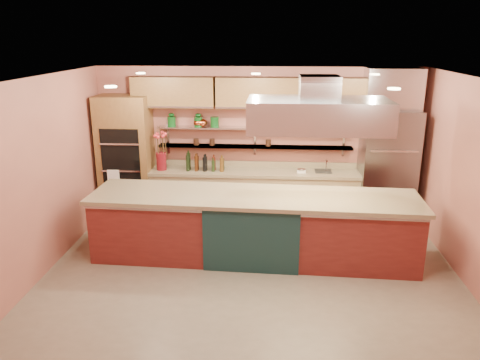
# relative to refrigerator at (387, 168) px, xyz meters

# --- Properties ---
(floor) EXTENTS (6.00, 5.00, 0.02)m
(floor) POSITION_rel_refrigerator_xyz_m (-2.35, -2.14, -1.06)
(floor) COLOR gray
(floor) RESTS_ON ground
(ceiling) EXTENTS (6.00, 5.00, 0.02)m
(ceiling) POSITION_rel_refrigerator_xyz_m (-2.35, -2.14, 1.75)
(ceiling) COLOR black
(ceiling) RESTS_ON wall_back
(wall_back) EXTENTS (6.00, 0.04, 2.80)m
(wall_back) POSITION_rel_refrigerator_xyz_m (-2.35, 0.36, 0.35)
(wall_back) COLOR #B06453
(wall_back) RESTS_ON floor
(wall_front) EXTENTS (6.00, 0.04, 2.80)m
(wall_front) POSITION_rel_refrigerator_xyz_m (-2.35, -4.64, 0.35)
(wall_front) COLOR #B06453
(wall_front) RESTS_ON floor
(wall_left) EXTENTS (0.04, 5.00, 2.80)m
(wall_left) POSITION_rel_refrigerator_xyz_m (-5.35, -2.14, 0.35)
(wall_left) COLOR #B06453
(wall_left) RESTS_ON floor
(wall_right) EXTENTS (0.04, 5.00, 2.80)m
(wall_right) POSITION_rel_refrigerator_xyz_m (0.65, -2.14, 0.35)
(wall_right) COLOR #B06453
(wall_right) RESTS_ON floor
(oven_stack) EXTENTS (0.95, 0.64, 2.30)m
(oven_stack) POSITION_rel_refrigerator_xyz_m (-4.80, 0.04, 0.10)
(oven_stack) COLOR brown
(oven_stack) RESTS_ON floor
(refrigerator) EXTENTS (0.95, 0.72, 2.10)m
(refrigerator) POSITION_rel_refrigerator_xyz_m (0.00, 0.00, 0.00)
(refrigerator) COLOR slate
(refrigerator) RESTS_ON floor
(back_counter) EXTENTS (3.84, 0.64, 0.93)m
(back_counter) POSITION_rel_refrigerator_xyz_m (-2.40, 0.06, -0.58)
(back_counter) COLOR tan
(back_counter) RESTS_ON floor
(wall_shelf_lower) EXTENTS (3.60, 0.26, 0.03)m
(wall_shelf_lower) POSITION_rel_refrigerator_xyz_m (-2.40, 0.23, 0.30)
(wall_shelf_lower) COLOR silver
(wall_shelf_lower) RESTS_ON wall_back
(wall_shelf_upper) EXTENTS (3.60, 0.26, 0.03)m
(wall_shelf_upper) POSITION_rel_refrigerator_xyz_m (-2.40, 0.23, 0.65)
(wall_shelf_upper) COLOR silver
(wall_shelf_upper) RESTS_ON wall_back
(upper_cabinets) EXTENTS (4.60, 0.36, 0.55)m
(upper_cabinets) POSITION_rel_refrigerator_xyz_m (-2.35, 0.18, 1.30)
(upper_cabinets) COLOR brown
(upper_cabinets) RESTS_ON wall_back
(range_hood) EXTENTS (2.00, 1.00, 0.45)m
(range_hood) POSITION_rel_refrigerator_xyz_m (-1.44, -1.59, 1.20)
(range_hood) COLOR silver
(range_hood) RESTS_ON ceiling
(ceiling_downlights) EXTENTS (4.00, 2.80, 0.02)m
(ceiling_downlights) POSITION_rel_refrigerator_xyz_m (-2.35, -1.94, 1.72)
(ceiling_downlights) COLOR #FFE5A5
(ceiling_downlights) RESTS_ON ceiling
(island) EXTENTS (4.93, 1.26, 1.02)m
(island) POSITION_rel_refrigerator_xyz_m (-2.34, -1.59, -0.54)
(island) COLOR maroon
(island) RESTS_ON floor
(flower_vase) EXTENTS (0.22, 0.22, 0.33)m
(flower_vase) POSITION_rel_refrigerator_xyz_m (-4.13, 0.01, 0.05)
(flower_vase) COLOR maroon
(flower_vase) RESTS_ON back_counter
(oil_bottle_cluster) EXTENTS (0.78, 0.46, 0.24)m
(oil_bottle_cluster) POSITION_rel_refrigerator_xyz_m (-3.31, 0.01, 0.00)
(oil_bottle_cluster) COLOR black
(oil_bottle_cluster) RESTS_ON back_counter
(kitchen_scale) EXTENTS (0.18, 0.15, 0.09)m
(kitchen_scale) POSITION_rel_refrigerator_xyz_m (-1.53, 0.01, -0.08)
(kitchen_scale) COLOR white
(kitchen_scale) RESTS_ON back_counter
(bar_faucet) EXTENTS (0.03, 0.03, 0.23)m
(bar_faucet) POSITION_rel_refrigerator_xyz_m (-1.08, 0.11, -0.00)
(bar_faucet) COLOR silver
(bar_faucet) RESTS_ON back_counter
(copper_kettle) EXTENTS (0.21, 0.21, 0.15)m
(copper_kettle) POSITION_rel_refrigerator_xyz_m (-3.37, 0.23, 0.74)
(copper_kettle) COLOR #C0542C
(copper_kettle) RESTS_ON wall_shelf_upper
(green_canister) EXTENTS (0.19, 0.19, 0.18)m
(green_canister) POSITION_rel_refrigerator_xyz_m (-3.15, 0.23, 0.76)
(green_canister) COLOR #0E4315
(green_canister) RESTS_ON wall_shelf_upper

